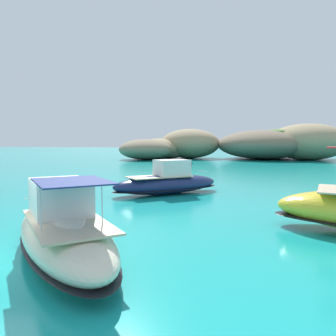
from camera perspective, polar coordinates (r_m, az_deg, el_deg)
ground_plane at (r=11.31m, az=-25.95°, el=-14.67°), size 400.00×400.00×0.00m
islet_large at (r=74.24m, az=18.55°, el=3.81°), size 32.24×30.67×7.30m
islet_small at (r=71.48m, az=0.40°, el=3.74°), size 23.25×23.51×6.52m
motorboat_cream at (r=11.11m, az=-17.90°, el=-10.36°), size 7.17×7.86×2.57m
motorboat_navy at (r=22.87m, az=-0.11°, el=-2.55°), size 7.80×6.99×2.39m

